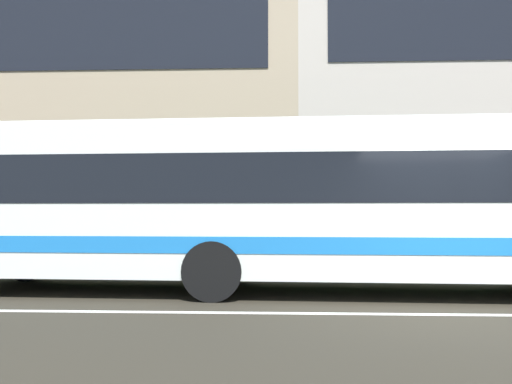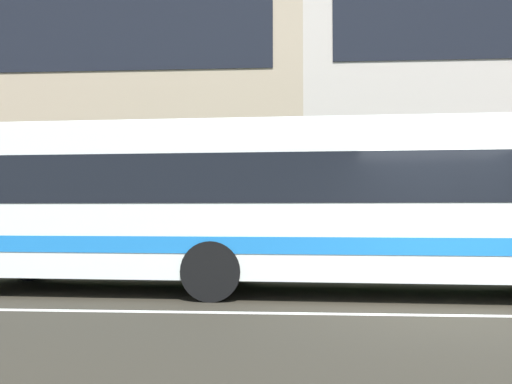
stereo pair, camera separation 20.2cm
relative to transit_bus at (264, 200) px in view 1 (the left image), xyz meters
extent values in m
plane|color=#302B21|center=(2.88, -2.07, -1.70)|extent=(160.00, 160.00, 0.00)
cube|color=silver|center=(2.88, -2.07, -1.69)|extent=(60.00, 0.16, 0.01)
cube|color=#2F5C2C|center=(-0.63, 3.34, -1.12)|extent=(13.44, 1.10, 1.15)
cube|color=white|center=(0.00, 0.00, -0.05)|extent=(12.46, 2.95, 2.60)
cube|color=black|center=(0.00, 0.00, 0.34)|extent=(11.72, 2.94, 0.83)
cube|color=blue|center=(0.00, 0.00, -0.76)|extent=(12.21, 2.97, 0.28)
cube|color=white|center=(0.00, 0.00, 1.31)|extent=(11.95, 2.54, 0.12)
cylinder|color=black|center=(-0.73, 1.16, -1.20)|extent=(1.01, 0.32, 1.00)
cylinder|color=black|center=(-0.82, -1.10, -1.20)|extent=(1.01, 0.32, 1.00)
cylinder|color=black|center=(-5.13, 1.34, -1.20)|extent=(1.01, 0.32, 1.00)
camera|label=1|loc=(0.31, -9.91, -0.21)|focal=37.39mm
camera|label=2|loc=(0.51, -9.90, -0.21)|focal=37.39mm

